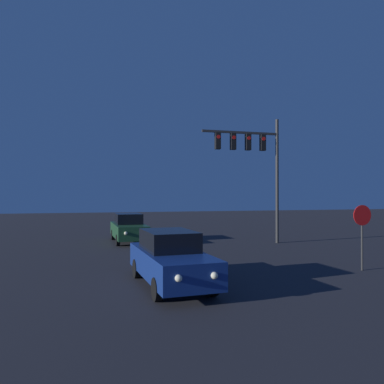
% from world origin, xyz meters
% --- Properties ---
extents(car_near, '(1.94, 4.74, 1.63)m').
position_xyz_m(car_near, '(-1.77, 12.58, 0.81)').
color(car_near, navy).
rests_on(car_near, ground_plane).
extents(car_far, '(1.82, 4.71, 1.63)m').
position_xyz_m(car_far, '(-1.94, 23.27, 0.81)').
color(car_far, '#1E4728').
rests_on(car_far, ground_plane).
extents(traffic_signal_mast, '(4.52, 0.30, 6.97)m').
position_xyz_m(traffic_signal_mast, '(4.76, 20.67, 4.84)').
color(traffic_signal_mast, '#2D2D2D').
rests_on(traffic_signal_mast, ground_plane).
extents(stop_sign, '(0.73, 0.07, 2.35)m').
position_xyz_m(stop_sign, '(5.34, 12.95, 1.65)').
color(stop_sign, '#2D2D2D').
rests_on(stop_sign, ground_plane).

